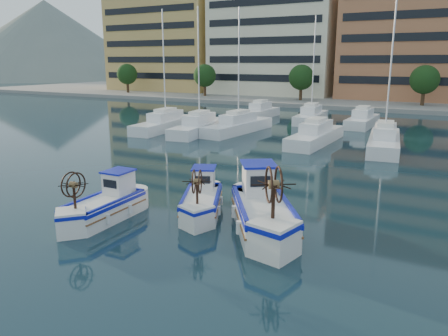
# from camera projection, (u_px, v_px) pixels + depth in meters

# --- Properties ---
(ground) EXTENTS (300.00, 300.00, 0.00)m
(ground) POSITION_uv_depth(u_px,v_px,m) (192.00, 226.00, 18.33)
(ground) COLOR #172C3C
(ground) RESTS_ON ground
(hill_west) EXTENTS (180.00, 180.00, 60.00)m
(hill_west) POSITION_uv_depth(u_px,v_px,m) (51.00, 78.00, 177.61)
(hill_west) COLOR slate
(hill_west) RESTS_ON ground
(yacht_marina) EXTENTS (38.08, 23.58, 11.50)m
(yacht_marina) POSITION_uv_depth(u_px,v_px,m) (319.00, 127.00, 42.41)
(yacht_marina) COLOR white
(yacht_marina) RESTS_ON ground
(fishing_boat_a) EXTENTS (1.80, 4.07, 2.52)m
(fishing_boat_a) POSITION_uv_depth(u_px,v_px,m) (106.00, 204.00, 18.93)
(fishing_boat_a) COLOR white
(fishing_boat_a) RESTS_ON ground
(fishing_boat_b) EXTENTS (3.03, 4.05, 2.44)m
(fishing_boat_b) POSITION_uv_depth(u_px,v_px,m) (202.00, 199.00, 19.72)
(fishing_boat_b) COLOR white
(fishing_boat_b) RESTS_ON ground
(fishing_boat_c) EXTENTS (4.43, 5.22, 3.20)m
(fishing_boat_c) POSITION_uv_depth(u_px,v_px,m) (262.00, 209.00, 17.71)
(fishing_boat_c) COLOR white
(fishing_boat_c) RESTS_ON ground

